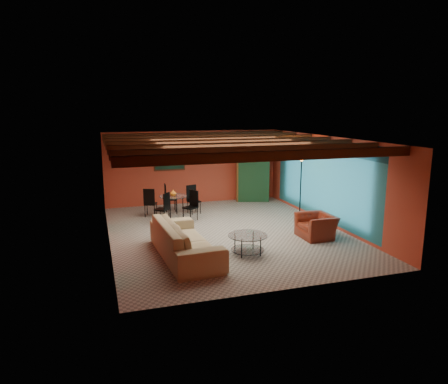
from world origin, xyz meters
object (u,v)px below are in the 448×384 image
object	(u,v)px
armchair	(316,226)
dining_table	(173,202)
vase	(173,185)
sofa	(185,240)
armoire	(251,175)
coffee_table	(248,244)
potted_plant	(252,143)
floor_lamp	(301,188)

from	to	relation	value
armchair	dining_table	distance (m)	4.78
dining_table	vase	bearing A→B (deg)	180.00
sofa	armoire	size ratio (longest dim) A/B	1.46
dining_table	coffee_table	bearing A→B (deg)	-75.36
armchair	potted_plant	bearing A→B (deg)	179.64
armchair	dining_table	xyz separation A→B (m)	(-3.34, 3.42, 0.16)
dining_table	vase	distance (m)	0.59
potted_plant	armoire	bearing A→B (deg)	0.00
coffee_table	dining_table	xyz separation A→B (m)	(-1.07, 4.08, 0.24)
sofa	armchair	world-z (taller)	sofa
dining_table	vase	size ratio (longest dim) A/B	8.92
floor_lamp	armchair	bearing A→B (deg)	-103.33
sofa	armoire	bearing A→B (deg)	-38.62
sofa	vase	xyz separation A→B (m)	(0.44, 3.81, 0.64)
sofa	coffee_table	world-z (taller)	sofa
coffee_table	floor_lamp	world-z (taller)	floor_lamp
sofa	armoire	xyz separation A→B (m)	(3.75, 5.30, 0.57)
floor_lamp	vase	world-z (taller)	floor_lamp
armchair	vase	world-z (taller)	vase
sofa	vase	bearing A→B (deg)	-9.87
potted_plant	vase	world-z (taller)	potted_plant
floor_lamp	potted_plant	size ratio (longest dim) A/B	4.28
sofa	armchair	xyz separation A→B (m)	(3.78, 0.39, -0.10)
vase	potted_plant	bearing A→B (deg)	24.17
sofa	floor_lamp	distance (m)	4.76
dining_table	potted_plant	world-z (taller)	potted_plant
armchair	floor_lamp	world-z (taller)	floor_lamp
armchair	coffee_table	xyz separation A→B (m)	(-2.28, -0.66, -0.08)
coffee_table	armoire	size ratio (longest dim) A/B	0.49
potted_plant	sofa	bearing A→B (deg)	-125.27
dining_table	floor_lamp	size ratio (longest dim) A/B	0.88
floor_lamp	vase	bearing A→B (deg)	156.23
armoire	potted_plant	bearing A→B (deg)	0.00
armchair	armoire	bearing A→B (deg)	179.64
armchair	vase	distance (m)	4.84
armoire	potted_plant	xyz separation A→B (m)	(0.00, 0.00, 1.24)
floor_lamp	vase	size ratio (longest dim) A/B	10.12
armoire	potted_plant	size ratio (longest dim) A/B	4.04
armoire	dining_table	bearing A→B (deg)	-138.91
armchair	floor_lamp	bearing A→B (deg)	165.93
armoire	floor_lamp	world-z (taller)	floor_lamp
sofa	dining_table	size ratio (longest dim) A/B	1.57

